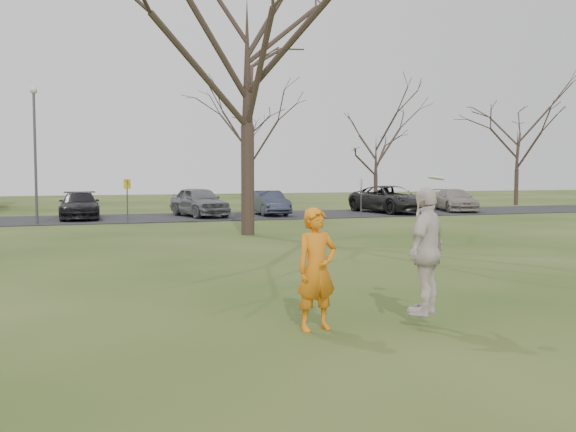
# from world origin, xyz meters

# --- Properties ---
(ground) EXTENTS (120.00, 120.00, 0.00)m
(ground) POSITION_xyz_m (0.00, 0.00, 0.00)
(ground) COLOR #1E380F
(ground) RESTS_ON ground
(parking_strip) EXTENTS (62.00, 6.50, 0.04)m
(parking_strip) POSITION_xyz_m (0.00, 25.00, 0.02)
(parking_strip) COLOR black
(parking_strip) RESTS_ON ground
(player_defender) EXTENTS (0.76, 0.56, 1.89)m
(player_defender) POSITION_xyz_m (-0.77, 0.27, 0.94)
(player_defender) COLOR orange
(player_defender) RESTS_ON ground
(car_3) EXTENTS (1.98, 4.74, 1.37)m
(car_3) POSITION_xyz_m (-4.13, 25.31, 0.73)
(car_3) COLOR black
(car_3) RESTS_ON parking_strip
(car_4) EXTENTS (2.89, 4.95, 1.58)m
(car_4) POSITION_xyz_m (1.96, 25.11, 0.83)
(car_4) COLOR slate
(car_4) RESTS_ON parking_strip
(car_5) EXTENTS (1.47, 4.07, 1.33)m
(car_5) POSITION_xyz_m (5.83, 25.10, 0.71)
(car_5) COLOR #2D3043
(car_5) RESTS_ON parking_strip
(car_6) EXTENTS (3.49, 5.99, 1.57)m
(car_6) POSITION_xyz_m (13.12, 24.66, 0.82)
(car_6) COLOR black
(car_6) RESTS_ON parking_strip
(car_7) EXTENTS (2.99, 4.89, 1.32)m
(car_7) POSITION_xyz_m (17.58, 24.86, 0.70)
(car_7) COLOR gray
(car_7) RESTS_ON parking_strip
(catching_play) EXTENTS (1.22, 1.11, 2.18)m
(catching_play) POSITION_xyz_m (0.93, -0.09, 1.20)
(catching_play) COLOR beige
(catching_play) RESTS_ON ground
(lamp_post) EXTENTS (0.34, 0.34, 6.27)m
(lamp_post) POSITION_xyz_m (-6.00, 22.50, 3.97)
(lamp_post) COLOR #47474C
(lamp_post) RESTS_ON ground
(sign_yellow) EXTENTS (0.35, 0.35, 2.08)m
(sign_yellow) POSITION_xyz_m (-2.00, 22.00, 1.45)
(sign_yellow) COLOR #47474C
(sign_yellow) RESTS_ON ground
(sign_white) EXTENTS (0.35, 0.35, 2.08)m
(sign_white) POSITION_xyz_m (10.00, 22.00, 1.45)
(sign_white) COLOR #47474C
(sign_white) RESTS_ON ground
(big_tree) EXTENTS (9.00, 9.00, 14.00)m
(big_tree) POSITION_xyz_m (2.00, 15.00, 7.00)
(big_tree) COLOR #352821
(big_tree) RESTS_ON ground
(small_tree_row) EXTENTS (55.00, 5.90, 8.50)m
(small_tree_row) POSITION_xyz_m (4.38, 30.06, 3.89)
(small_tree_row) COLOR #352821
(small_tree_row) RESTS_ON ground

